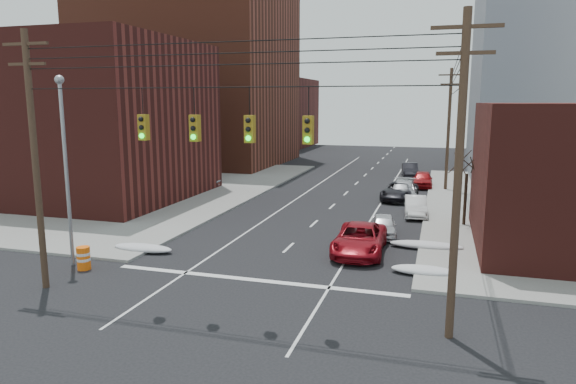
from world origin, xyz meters
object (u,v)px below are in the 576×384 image
Objects in this scene: lot_car_b at (196,179)px; parked_car_d at (404,190)px; parked_car_a at (383,226)px; parked_car_b at (416,206)px; lot_car_d at (133,188)px; construction_barrel at (84,258)px; parked_car_c at (399,191)px; lot_car_a at (169,187)px; parked_car_e at (423,179)px; parked_car_f at (410,170)px; lot_car_c at (74,195)px; red_pickup at (360,239)px.

parked_car_d is at bearing -107.35° from lot_car_b.
parked_car_a is at bearing -139.79° from lot_car_b.
lot_car_d is at bearing 172.60° from parked_car_b.
parked_car_d reaches higher than construction_barrel.
lot_car_b is (-19.09, 12.95, 0.17)m from parked_car_a.
parked_car_d is 1.50× the size of lot_car_d.
parked_car_c is 19.52m from lot_car_a.
parked_car_c is at bearing -143.67° from parked_car_d.
lot_car_a is at bearing -152.43° from parked_car_e.
parked_car_e is (1.60, 7.12, 0.02)m from parked_car_c.
parked_car_d is 1.19× the size of parked_car_f.
lot_car_b reaches higher than parked_car_f.
parked_car_d is 13.82m from parked_car_f.
construction_barrel is at bearing -131.39° from lot_car_c.
lot_car_a is (-19.05, -18.33, 0.11)m from parked_car_f.
parked_car_a is 0.79× the size of lot_car_c.
parked_car_d is at bearing -76.71° from lot_car_a.
lot_car_b is at bearing -176.36° from parked_car_c.
red_pickup is 4.11m from parked_car_a.
parked_car_f is at bearing 82.68° from parked_car_a.
parked_car_a is at bearing -87.14° from lot_car_c.
parked_car_b is at bearing -83.62° from lot_car_d.
lot_car_a is at bearing 170.61° from parked_car_b.
parked_car_d is 19.41m from lot_car_b.
construction_barrel is (-13.62, -22.95, -0.19)m from parked_car_d.
red_pickup reaches higher than lot_car_d.
parked_car_c is 0.41m from parked_car_d.
lot_car_c is at bearing 167.32° from parked_car_a.
parked_car_b is at bearing 48.48° from construction_barrel.
red_pickup is at bearing 27.75° from construction_barrel.
parked_car_f is 39.09m from construction_barrel.
parked_car_d is at bearing 81.20° from parked_car_a.
parked_car_f is 1.26× the size of lot_car_d.
red_pickup is at bearing -97.28° from parked_car_e.
lot_car_d is (-23.79, -11.98, -0.00)m from parked_car_e.
parked_car_c reaches higher than construction_barrel.
parked_car_b is (1.60, 6.25, 0.05)m from parked_car_a.
parked_car_e is at bearing -48.48° from lot_car_c.
parked_car_f is at bearing 70.11° from construction_barrel.
lot_car_d is at bearing 135.76° from lot_car_b.
lot_car_a is 3.74× the size of construction_barrel.
lot_car_b is 11.85m from lot_car_c.
parked_car_d reaches higher than parked_car_a.
parked_car_d is (1.15, 16.39, 0.00)m from red_pickup.
parked_car_d is at bearing -59.42° from lot_car_c.
red_pickup is at bearing -96.83° from lot_car_c.
parked_car_a is 6.45m from parked_car_b.
lot_car_b is (-18.25, 16.97, 0.04)m from red_pickup.
lot_car_b reaches higher than parked_car_c.
lot_car_a is at bearing -34.69° from lot_car_c.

